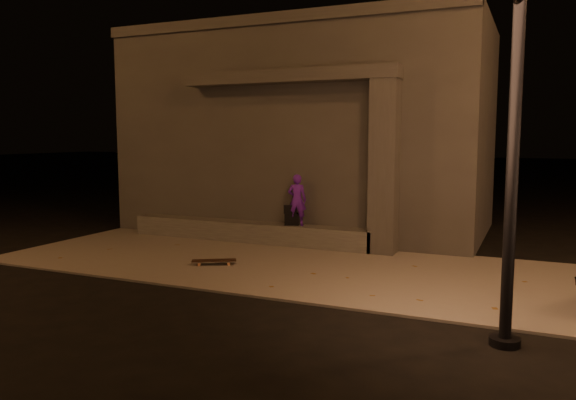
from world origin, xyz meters
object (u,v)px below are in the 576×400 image
at_px(column, 384,167).
at_px(skateboarder, 297,200).
at_px(backpack, 292,218).
at_px(skateboard, 214,261).

bearing_deg(column, skateboarder, 180.00).
xyz_separation_m(column, backpack, (-2.10, -0.00, -1.19)).
bearing_deg(skateboard, skateboarder, 44.16).
distance_m(column, skateboard, 3.99).
height_order(column, skateboarder, column).
xyz_separation_m(column, skateboarder, (-1.97, 0.00, -0.77)).
height_order(column, skateboard, column).
height_order(column, backpack, column).
relative_size(skateboarder, skateboard, 1.38).
distance_m(skateboarder, skateboard, 2.69).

